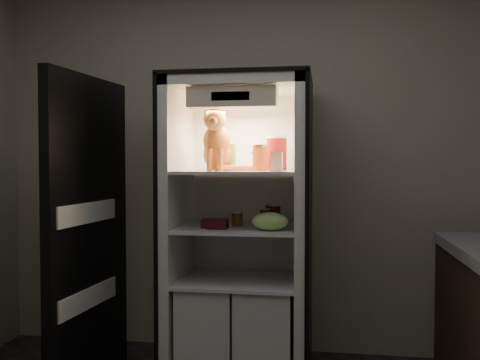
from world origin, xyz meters
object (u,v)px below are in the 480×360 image
object	(u,v)px
cream_carton	(277,162)
soda_can_a	(271,215)
soda_can_c	(265,219)
tabby_cat	(218,146)
condiment_jar	(237,219)
parmesan_shaker	(231,157)
refrigerator	(240,248)
berry_box_left	(211,223)
mayo_tub	(258,161)
berry_box_right	(218,224)
salsa_jar	(260,158)
grape_bag	(270,221)
soda_can_b	(275,216)
pepper_jar	(277,153)

from	to	relation	value
cream_carton	soda_can_a	distance (m)	0.43
soda_can_c	tabby_cat	bearing A→B (deg)	167.47
condiment_jar	parmesan_shaker	bearing A→B (deg)	166.76
soda_can_c	soda_can_a	bearing A→B (deg)	83.99
soda_can_a	refrigerator	bearing A→B (deg)	-171.03
refrigerator	berry_box_left	distance (m)	0.28
refrigerator	berry_box_left	world-z (taller)	refrigerator
mayo_tub	soda_can_a	xyz separation A→B (m)	(0.09, -0.07, -0.35)
condiment_jar	berry_box_right	size ratio (longest dim) A/B	0.81
refrigerator	soda_can_a	size ratio (longest dim) A/B	14.11
salsa_jar	grape_bag	xyz separation A→B (m)	(0.08, -0.14, -0.38)
mayo_tub	berry_box_left	world-z (taller)	mayo_tub
mayo_tub	berry_box_right	size ratio (longest dim) A/B	1.06
salsa_jar	soda_can_b	bearing A→B (deg)	23.11
parmesan_shaker	berry_box_left	bearing A→B (deg)	-133.13
pepper_jar	refrigerator	bearing A→B (deg)	-168.32
salsa_jar	pepper_jar	distance (m)	0.16
grape_bag	berry_box_right	size ratio (longest dim) A/B	1.85
pepper_jar	grape_bag	size ratio (longest dim) A/B	1.03
parmesan_shaker	soda_can_c	bearing A→B (deg)	-20.65
salsa_jar	berry_box_left	distance (m)	0.50
tabby_cat	soda_can_b	bearing A→B (deg)	1.45
parmesan_shaker	condiment_jar	distance (m)	0.39
tabby_cat	condiment_jar	size ratio (longest dim) A/B	4.41
pepper_jar	berry_box_right	xyz separation A→B (m)	(-0.34, -0.24, -0.43)
refrigerator	parmesan_shaker	world-z (taller)	refrigerator
parmesan_shaker	berry_box_right	bearing A→B (deg)	-110.43
soda_can_b	berry_box_right	distance (m)	0.36
refrigerator	pepper_jar	world-z (taller)	refrigerator
parmesan_shaker	soda_can_c	world-z (taller)	parmesan_shaker
parmesan_shaker	berry_box_right	distance (m)	0.43
tabby_cat	mayo_tub	distance (m)	0.30
cream_carton	soda_can_b	distance (m)	0.38
refrigerator	mayo_tub	world-z (taller)	refrigerator
soda_can_c	pepper_jar	bearing A→B (deg)	73.51
parmesan_shaker	grape_bag	world-z (taller)	parmesan_shaker
parmesan_shaker	soda_can_b	xyz separation A→B (m)	(0.28, -0.00, -0.37)
cream_carton	soda_can_c	xyz separation A→B (m)	(-0.08, 0.09, -0.35)
tabby_cat	mayo_tub	world-z (taller)	tabby_cat
pepper_jar	soda_can_a	world-z (taller)	pepper_jar
cream_carton	soda_can_c	world-z (taller)	cream_carton
pepper_jar	berry_box_left	bearing A→B (deg)	-152.38
salsa_jar	soda_can_c	size ratio (longest dim) A/B	1.34
cream_carton	grape_bag	world-z (taller)	cream_carton
soda_can_b	berry_box_right	xyz separation A→B (m)	(-0.33, -0.14, -0.04)
berry_box_right	pepper_jar	bearing A→B (deg)	35.03
cream_carton	berry_box_right	distance (m)	0.52
pepper_jar	berry_box_left	xyz separation A→B (m)	(-0.38, -0.20, -0.43)
cream_carton	grape_bag	size ratio (longest dim) A/B	0.52
grape_bag	soda_can_c	bearing A→B (deg)	113.13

